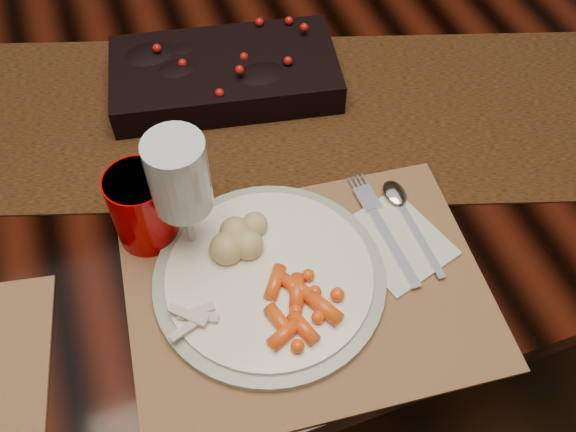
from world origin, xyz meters
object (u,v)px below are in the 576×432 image
object	(u,v)px
centerpiece	(224,70)
placemat_main	(308,292)
wine_glass	(184,201)
dining_table	(232,252)
red_cup	(143,208)
baby_carrots	(293,303)
napkin	(395,241)
turkey_shreds	(200,315)
dinner_plate	(269,278)
mashed_potatoes	(243,236)

from	to	relation	value
centerpiece	placemat_main	world-z (taller)	centerpiece
wine_glass	dining_table	bearing A→B (deg)	67.40
placemat_main	red_cup	xyz separation A→B (m)	(-0.17, 0.16, 0.06)
baby_carrots	wine_glass	size ratio (longest dim) A/B	0.53
dining_table	red_cup	bearing A→B (deg)	-128.51
placemat_main	napkin	size ratio (longest dim) A/B	3.39
placemat_main	red_cup	bearing A→B (deg)	142.60
dining_table	napkin	size ratio (longest dim) A/B	13.44
baby_carrots	napkin	size ratio (longest dim) A/B	0.81
turkey_shreds	dinner_plate	bearing A→B (deg)	17.17
dining_table	placemat_main	size ratio (longest dim) A/B	3.96
placemat_main	wine_glass	xyz separation A→B (m)	(-0.12, 0.12, 0.10)
red_cup	baby_carrots	bearing A→B (deg)	-51.69
placemat_main	baby_carrots	xyz separation A→B (m)	(-0.03, -0.02, 0.03)
centerpiece	baby_carrots	bearing A→B (deg)	-94.85
dinner_plate	wine_glass	bearing A→B (deg)	132.28
red_cup	wine_glass	xyz separation A→B (m)	(0.05, -0.04, 0.04)
centerpiece	red_cup	xyz separation A→B (m)	(-0.18, -0.24, 0.02)
mashed_potatoes	turkey_shreds	world-z (taller)	mashed_potatoes
dinner_plate	red_cup	world-z (taller)	red_cup
dinner_plate	wine_glass	size ratio (longest dim) A/B	1.47
dining_table	baby_carrots	world-z (taller)	baby_carrots
mashed_potatoes	napkin	distance (m)	0.21
placemat_main	dining_table	bearing A→B (deg)	100.39
dining_table	red_cup	distance (m)	0.49
placemat_main	red_cup	size ratio (longest dim) A/B	4.04
placemat_main	baby_carrots	bearing A→B (deg)	-135.31
napkin	red_cup	bearing A→B (deg)	141.02
dining_table	centerpiece	bearing A→B (deg)	60.59
baby_carrots	mashed_potatoes	size ratio (longest dim) A/B	1.27
placemat_main	dinner_plate	xyz separation A→B (m)	(-0.04, 0.03, 0.01)
baby_carrots	dining_table	bearing A→B (deg)	90.21
baby_carrots	mashed_potatoes	bearing A→B (deg)	106.44
turkey_shreds	red_cup	bearing A→B (deg)	101.38
dining_table	dinner_plate	world-z (taller)	dinner_plate
placemat_main	wine_glass	distance (m)	0.19
napkin	centerpiece	bearing A→B (deg)	92.61
dining_table	centerpiece	world-z (taller)	centerpiece
dinner_plate	mashed_potatoes	bearing A→B (deg)	108.99
dining_table	placemat_main	world-z (taller)	placemat_main
wine_glass	placemat_main	bearing A→B (deg)	-44.57
placemat_main	napkin	world-z (taller)	napkin
turkey_shreds	napkin	xyz separation A→B (m)	(0.28, 0.03, -0.02)
placemat_main	red_cup	distance (m)	0.24
centerpiece	dinner_plate	bearing A→B (deg)	-97.57
baby_carrots	dinner_plate	bearing A→B (deg)	103.88
dining_table	mashed_potatoes	distance (m)	0.49
dining_table	placemat_main	bearing A→B (deg)	-85.07
wine_glass	mashed_potatoes	bearing A→B (deg)	-29.27
baby_carrots	napkin	world-z (taller)	baby_carrots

